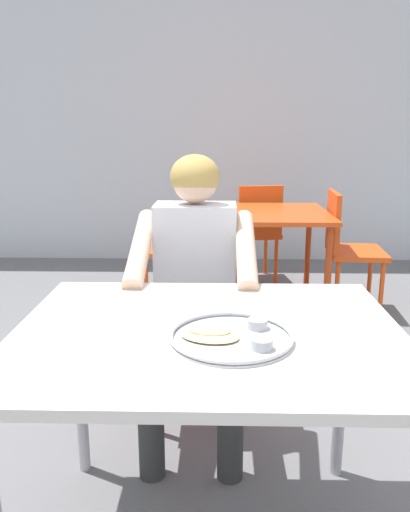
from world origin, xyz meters
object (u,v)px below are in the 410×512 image
at_px(chair_foreground, 197,305).
at_px(chair_red_right, 346,243).
at_px(thali_tray, 231,336).
at_px(diner_foreground, 194,274).
at_px(table_background_red, 262,223).
at_px(chair_red_left, 182,243).
at_px(chair_red_far, 257,227).
at_px(table_foreground, 208,354).

height_order(chair_foreground, chair_red_right, chair_foreground).
relative_size(thali_tray, chair_red_right, 0.39).
relative_size(diner_foreground, chair_red_right, 1.38).
distance_m(table_background_red, chair_red_left, 0.60).
bearing_deg(diner_foreground, chair_red_left, 95.78).
bearing_deg(chair_red_right, thali_tray, -111.46).
relative_size(chair_red_left, chair_red_right, 0.96).
bearing_deg(table_background_red, diner_foreground, -104.95).
relative_size(thali_tray, chair_red_far, 0.40).
xyz_separation_m(table_foreground, diner_foreground, (-0.07, 0.64, 0.05)).
bearing_deg(table_background_red, table_foreground, -98.99).
bearing_deg(diner_foreground, chair_red_far, 78.90).
height_order(chair_foreground, chair_red_far, chair_foreground).
distance_m(table_background_red, chair_red_far, 0.67).
xyz_separation_m(thali_tray, table_background_red, (0.29, 2.28, -0.12)).
distance_m(diner_foreground, table_background_red, 1.62).
relative_size(diner_foreground, chair_red_left, 1.43).
height_order(chair_foreground, chair_red_left, chair_foreground).
height_order(diner_foreground, table_background_red, diner_foreground).
bearing_deg(chair_red_far, chair_red_left, -134.13).
bearing_deg(chair_red_far, thali_tray, -95.89).
height_order(chair_red_right, chair_red_far, chair_red_right).
distance_m(diner_foreground, chair_red_right, 1.85).
distance_m(thali_tray, chair_red_right, 2.43).
distance_m(table_background_red, chair_red_right, 0.61).
bearing_deg(diner_foreground, table_background_red, 75.05).
bearing_deg(table_foreground, table_background_red, 81.01).
bearing_deg(chair_red_right, chair_foreground, -127.93).
xyz_separation_m(diner_foreground, chair_red_far, (0.43, 2.21, -0.23)).
bearing_deg(table_foreground, diner_foreground, 96.06).
bearing_deg(table_background_red, thali_tray, -97.15).
distance_m(chair_red_left, chair_red_right, 1.18).
distance_m(thali_tray, chair_red_far, 2.96).
bearing_deg(chair_foreground, chair_red_left, 96.81).
relative_size(table_foreground, diner_foreground, 0.92).
bearing_deg(chair_red_far, table_background_red, -91.40).
height_order(thali_tray, chair_red_left, chair_red_left).
bearing_deg(chair_red_far, chair_foreground, -102.28).
relative_size(thali_tray, chair_red_left, 0.40).
height_order(table_foreground, thali_tray, thali_tray).
xyz_separation_m(diner_foreground, chair_red_left, (-0.16, 1.60, -0.23)).
height_order(table_background_red, chair_red_right, chair_red_right).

